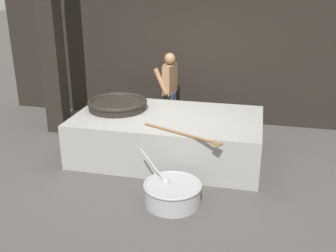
% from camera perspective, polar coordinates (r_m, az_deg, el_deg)
% --- Properties ---
extents(ground_plane, '(60.00, 60.00, 0.00)m').
position_cam_1_polar(ground_plane, '(7.22, 0.00, -4.40)').
color(ground_plane, '#474442').
extents(back_wall, '(8.82, 0.24, 4.14)m').
position_cam_1_polar(back_wall, '(8.78, 3.41, 14.15)').
color(back_wall, black).
rests_on(back_wall, ground_plane).
extents(support_pillar, '(0.37, 0.37, 4.14)m').
position_cam_1_polar(support_pillar, '(8.29, -16.72, 12.96)').
color(support_pillar, black).
rests_on(support_pillar, ground_plane).
extents(hearth_platform, '(3.27, 1.87, 0.79)m').
position_cam_1_polar(hearth_platform, '(7.06, 0.00, -1.50)').
color(hearth_platform, gray).
rests_on(hearth_platform, ground_plane).
extents(giant_wok_near, '(1.10, 1.10, 0.18)m').
position_cam_1_polar(giant_wok_near, '(7.30, -7.34, 3.17)').
color(giant_wok_near, black).
rests_on(giant_wok_near, hearth_platform).
extents(stirring_paddle, '(1.34, 0.65, 0.04)m').
position_cam_1_polar(stirring_paddle, '(6.04, 2.36, -1.23)').
color(stirring_paddle, brown).
rests_on(stirring_paddle, hearth_platform).
extents(cook, '(0.42, 0.63, 1.65)m').
position_cam_1_polar(cook, '(8.21, 0.21, 5.37)').
color(cook, '#8C6647').
rests_on(cook, ground_plane).
extents(prep_bowl_vegetables, '(1.01, 0.84, 0.67)m').
position_cam_1_polar(prep_bowl_vegetables, '(5.72, 0.64, -9.60)').
color(prep_bowl_vegetables, '#9E9EA3').
rests_on(prep_bowl_vegetables, ground_plane).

